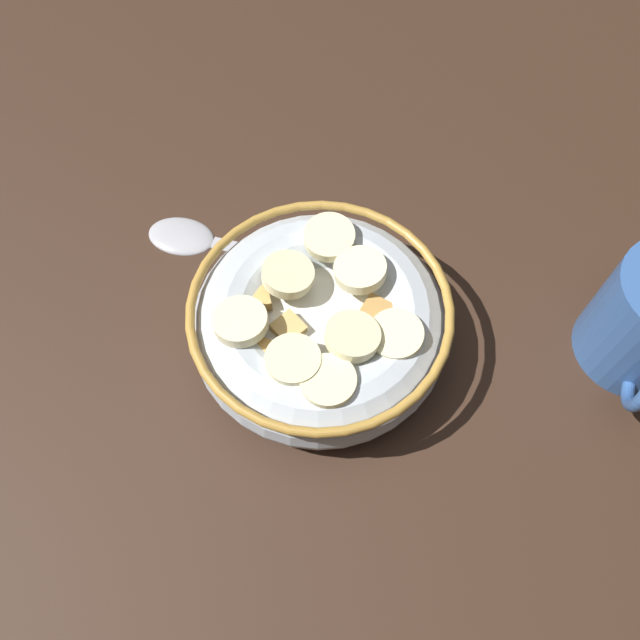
# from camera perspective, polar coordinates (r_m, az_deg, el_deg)

# --- Properties ---
(ground_plane) EXTENTS (1.12, 1.12, 0.02)m
(ground_plane) POSITION_cam_1_polar(r_m,az_deg,el_deg) (0.43, 0.00, -2.52)
(ground_plane) COLOR #332116
(cereal_bowl) EXTENTS (0.17, 0.17, 0.06)m
(cereal_bowl) POSITION_cam_1_polar(r_m,az_deg,el_deg) (0.40, 0.03, -0.20)
(cereal_bowl) COLOR #B2BCC6
(cereal_bowl) RESTS_ON ground_plane
(spoon) EXTENTS (0.05, 0.17, 0.01)m
(spoon) POSITION_cam_1_polar(r_m,az_deg,el_deg) (0.47, -10.37, 7.26)
(spoon) COLOR #A5A5AD
(spoon) RESTS_ON ground_plane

